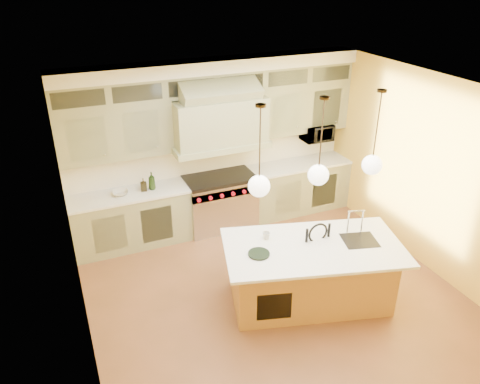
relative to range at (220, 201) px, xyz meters
name	(u,v)px	position (x,y,z in m)	size (l,w,h in m)	color
floor	(275,296)	(0.00, -2.14, -0.49)	(5.00, 5.00, 0.00)	brown
ceiling	(283,94)	(0.00, -2.14, 2.41)	(5.00, 5.00, 0.00)	white
wall_back	(212,143)	(0.00, 0.36, 0.96)	(5.00, 5.00, 0.00)	gold
wall_front	(415,335)	(0.00, -4.64, 0.96)	(5.00, 5.00, 0.00)	gold
wall_left	(75,248)	(-2.50, -2.14, 0.96)	(5.00, 5.00, 0.00)	gold
wall_right	(430,174)	(2.50, -2.14, 0.96)	(5.00, 5.00, 0.00)	gold
back_cabinetry	(217,149)	(0.00, 0.09, 0.94)	(5.00, 0.77, 2.90)	gray
range	(220,201)	(0.00, 0.00, 0.00)	(1.20, 0.74, 0.96)	silver
kitchen_island	(311,272)	(0.40, -2.40, -0.01)	(2.58, 1.82, 1.35)	olive
counter_stool	(322,261)	(0.52, -2.46, 0.18)	(0.41, 0.41, 1.16)	black
microwave	(317,133)	(1.95, 0.11, 0.96)	(0.54, 0.37, 0.30)	black
oil_bottle_a	(152,181)	(-1.16, 0.01, 0.60)	(0.11, 0.11, 0.29)	black
oil_bottle_b	(143,185)	(-1.30, 0.01, 0.56)	(0.10, 0.10, 0.21)	black
fruit_bowl	(121,193)	(-1.67, 0.01, 0.49)	(0.25, 0.25, 0.06)	beige
cup	(266,236)	(-0.10, -2.03, 0.48)	(0.10, 0.10, 0.10)	beige
pendant_left	(259,184)	(-0.40, -2.39, 1.46)	(0.26, 0.26, 1.11)	#2D2319
pendant_center	(318,173)	(0.40, -2.39, 1.46)	(0.26, 0.26, 1.11)	#2D2319
pendant_right	(372,163)	(1.20, -2.39, 1.46)	(0.26, 0.26, 1.11)	#2D2319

